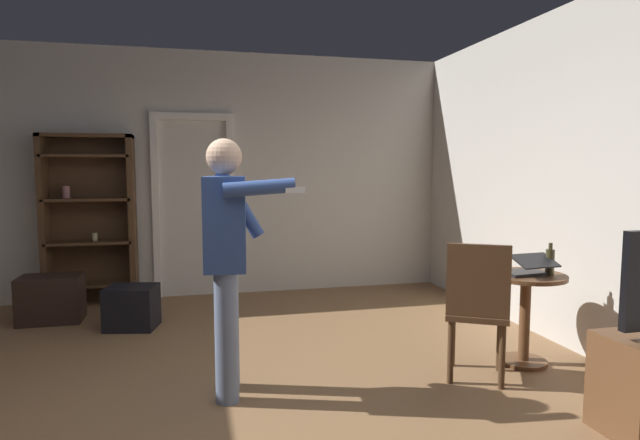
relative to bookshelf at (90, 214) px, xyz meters
The scene contains 11 objects.
ground_plane 3.43m from the bookshelf, 70.63° to the right, with size 7.16×7.16×0.00m, color olive.
wall_back 1.19m from the bookshelf, 11.73° to the left, with size 6.30×0.12×2.85m, color beige.
doorway_frame 1.14m from the bookshelf, ahead, with size 0.93×0.08×2.13m.
bookshelf is the anchor object (origin of this frame).
side_table 4.48m from the bookshelf, 37.02° to the right, with size 0.59×0.59×0.70m.
laptop 4.46m from the bookshelf, 37.66° to the right, with size 0.35×0.35×0.17m.
bottle_on_table 4.61m from the bookshelf, 36.76° to the right, with size 0.06×0.06×0.25m.
wooden_chair 4.21m from the bookshelf, 43.78° to the right, with size 0.57×0.57×0.99m.
person_blue_shirt 3.01m from the bookshelf, 64.23° to the right, with size 0.62×0.58×1.69m.
suitcase_dark 1.03m from the bookshelf, 114.11° to the right, with size 0.57×0.38×0.45m, color black.
suitcase_small 1.40m from the bookshelf, 63.16° to the right, with size 0.45×0.36×0.40m, color black.
Camera 1 is at (0.02, -3.04, 1.50)m, focal length 29.50 mm.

